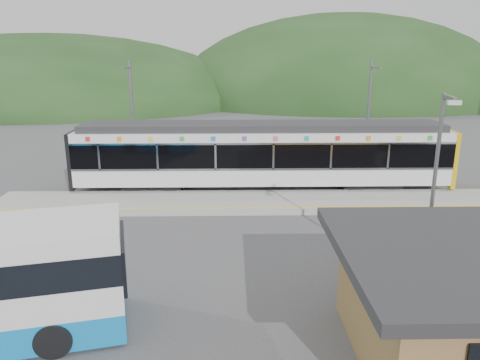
{
  "coord_description": "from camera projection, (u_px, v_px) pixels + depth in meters",
  "views": [
    {
      "loc": [
        -1.18,
        -19.1,
        7.53
      ],
      "look_at": [
        -0.79,
        1.0,
        1.95
      ],
      "focal_mm": 35.0,
      "sensor_mm": 36.0,
      "label": 1
    }
  ],
  "objects": [
    {
      "name": "catenary_mast_west",
      "position": [
        132.0,
        119.0,
        27.58
      ],
      "size": [
        0.18,
        1.8,
        7.0
      ],
      "color": "slate",
      "rests_on": "ground"
    },
    {
      "name": "platform",
      "position": [
        255.0,
        202.0,
        23.58
      ],
      "size": [
        26.0,
        3.2,
        0.3
      ],
      "primitive_type": "cube",
      "color": "#9E9E99",
      "rests_on": "ground"
    },
    {
      "name": "lamp_post",
      "position": [
        436.0,
        179.0,
        14.16
      ],
      "size": [
        0.37,
        1.13,
        6.35
      ],
      "rotation": [
        0.0,
        0.0,
        -0.14
      ],
      "color": "slate",
      "rests_on": "ground"
    },
    {
      "name": "train",
      "position": [
        262.0,
        154.0,
        25.67
      ],
      "size": [
        20.44,
        3.01,
        3.74
      ],
      "color": "black",
      "rests_on": "ground"
    },
    {
      "name": "hills",
      "position": [
        365.0,
        193.0,
        25.65
      ],
      "size": [
        146.0,
        149.0,
        26.0
      ],
      "color": "#1E3D19",
      "rests_on": "ground"
    },
    {
      "name": "catenary_mast_east",
      "position": [
        368.0,
        118.0,
        27.84
      ],
      "size": [
        0.18,
        1.8,
        7.0
      ],
      "color": "slate",
      "rests_on": "ground"
    },
    {
      "name": "ground",
      "position": [
        258.0,
        229.0,
        20.44
      ],
      "size": [
        120.0,
        120.0,
        0.0
      ],
      "primitive_type": "plane",
      "color": "#4C4C4F",
      "rests_on": "ground"
    },
    {
      "name": "yellow_line",
      "position": [
        256.0,
        207.0,
        22.28
      ],
      "size": [
        26.0,
        0.1,
        0.01
      ],
      "primitive_type": "cube",
      "color": "yellow",
      "rests_on": "platform"
    }
  ]
}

